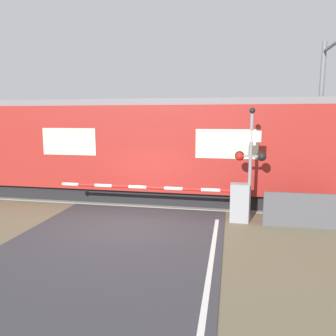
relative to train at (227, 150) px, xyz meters
The scene contains 7 objects.
ground_plane 5.12m from the train, 128.17° to the right, with size 80.00×80.00×0.00m, color #6B6047.
track_bed 3.55m from the train, behind, with size 36.00×3.20×0.13m.
train is the anchor object (origin of this frame).
crossing_barrier 3.00m from the train, 92.31° to the right, with size 6.66×0.44×1.27m.
signal_post 2.80m from the train, 73.88° to the right, with size 0.98×0.26×3.69m.
catenary_pole 4.82m from the train, 30.57° to the left, with size 0.20×1.90×6.60m.
roadside_fence 4.15m from the train, 49.68° to the right, with size 2.57×0.06×1.10m.
Camera 1 is at (3.05, -9.62, 3.39)m, focal length 35.00 mm.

